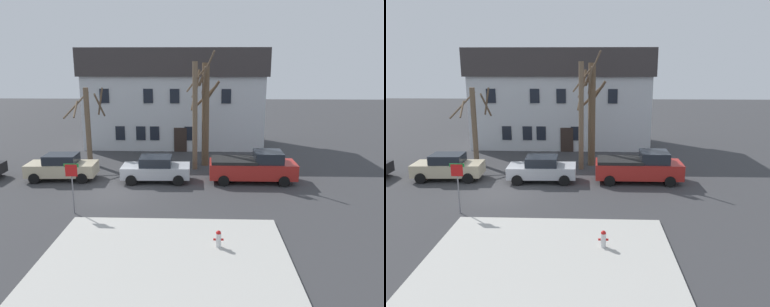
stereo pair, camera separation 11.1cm
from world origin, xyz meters
The scene contains 12 objects.
ground_plane centered at (0.00, 0.00, 0.00)m, with size 120.00×120.00×0.00m, color #38383A.
sidewalk_slab centered at (3.87, -7.61, 0.06)m, with size 9.70×7.42×0.12m, color #B7B5AD.
building_main centered at (2.61, 13.77, 4.47)m, with size 16.25×6.71×8.75m.
tree_bare_near centered at (-3.33, 6.38, 3.17)m, with size 3.18×2.82×5.80m.
tree_bare_mid centered at (4.74, 5.32, 4.18)m, with size 2.04×1.95×8.33m.
tree_bare_far centered at (5.40, 6.41, 3.94)m, with size 2.17×1.66×7.53m.
car_beige_sedan centered at (-3.98, 2.43, 0.86)m, with size 4.52×2.19×1.71m.
car_silver_sedan centered at (2.23, 2.29, 0.83)m, with size 4.41×2.20×1.65m.
pickup_truck_red centered at (8.51, 2.45, 0.97)m, with size 5.51×2.30×2.01m.
fire_hydrant centered at (5.96, -6.68, 0.49)m, with size 0.42×0.22×0.72m.
street_sign_pole centered at (-1.25, -3.17, 1.85)m, with size 0.76×0.07×2.63m.
bicycle_leaning centered at (-4.97, 4.93, 0.37)m, with size 1.75×0.06×1.03m.
Camera 2 is at (5.46, -20.44, 7.43)m, focal length 34.34 mm.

